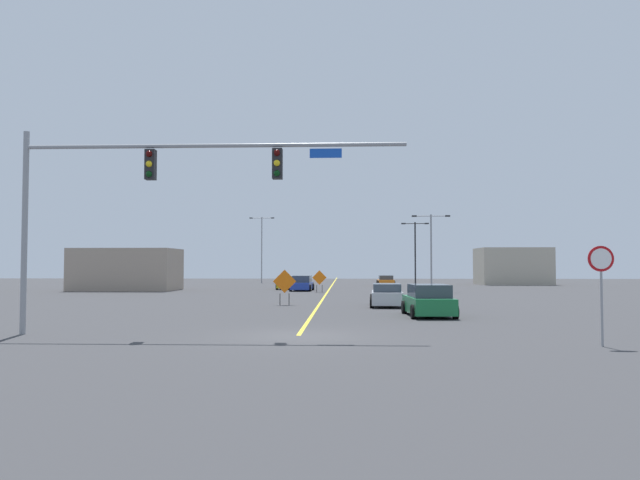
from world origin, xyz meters
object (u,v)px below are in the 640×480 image
object	(u,v)px
stop_sign	(601,276)
car_silver_near	(387,295)
car_orange_approaching	(386,281)
car_blue_far	(302,284)
construction_sign_right_shoulder	(285,283)
construction_sign_left_shoulder	(319,279)
car_green_passing	(429,301)
traffic_signal_assembly	(151,181)
street_lamp_mid_right	(415,249)
car_yellow_distant	(288,283)
street_lamp_far_right	(262,244)
street_lamp_far_left	(431,245)

from	to	relation	value
stop_sign	car_silver_near	world-z (taller)	stop_sign
car_orange_approaching	car_blue_far	distance (m)	16.86
car_blue_far	construction_sign_right_shoulder	bearing A→B (deg)	-88.85
car_silver_near	car_blue_far	world-z (taller)	car_blue_far
construction_sign_left_shoulder	car_green_passing	xyz separation A→B (m)	(6.20, -25.23, -0.51)
construction_sign_right_shoulder	traffic_signal_assembly	bearing A→B (deg)	-100.88
street_lamp_mid_right	car_green_passing	size ratio (longest dim) A/B	1.60
stop_sign	car_blue_far	distance (m)	40.73
construction_sign_right_shoulder	car_yellow_distant	distance (m)	24.60
street_lamp_far_right	construction_sign_left_shoulder	distance (m)	32.03
street_lamp_far_left	car_orange_approaching	bearing A→B (deg)	101.96
street_lamp_far_right	street_lamp_mid_right	xyz separation A→B (m)	(19.22, -19.43, -1.19)
car_yellow_distant	car_orange_approaching	bearing A→B (deg)	45.35
street_lamp_far_left	car_silver_near	distance (m)	21.94
street_lamp_far_right	car_green_passing	size ratio (longest dim) A/B	2.11
car_yellow_distant	car_blue_far	distance (m)	4.02
car_orange_approaching	construction_sign_right_shoulder	bearing A→B (deg)	-103.51
street_lamp_mid_right	car_yellow_distant	bearing A→B (deg)	-163.59
street_lamp_mid_right	car_blue_far	bearing A→B (deg)	-146.88
car_orange_approaching	car_silver_near	world-z (taller)	car_silver_near
street_lamp_far_right	car_green_passing	xyz separation A→B (m)	(15.62, -55.56, -4.68)
street_lamp_mid_right	car_blue_far	size ratio (longest dim) A/B	1.52
stop_sign	street_lamp_mid_right	xyz separation A→B (m)	(-0.02, 46.57, 2.12)
car_yellow_distant	car_green_passing	size ratio (longest dim) A/B	0.97
street_lamp_far_right	car_orange_approaching	xyz separation A→B (m)	(16.51, -12.65, -4.80)
car_yellow_distant	car_blue_far	world-z (taller)	car_blue_far
construction_sign_right_shoulder	car_orange_approaching	distance (m)	36.20
construction_sign_left_shoulder	car_orange_approaching	distance (m)	19.06
construction_sign_left_shoulder	car_yellow_distant	world-z (taller)	construction_sign_left_shoulder
street_lamp_mid_right	construction_sign_right_shoulder	size ratio (longest dim) A/B	3.30
car_blue_far	car_orange_approaching	bearing A→B (deg)	58.24
car_green_passing	car_orange_approaching	distance (m)	42.92
construction_sign_right_shoulder	car_blue_far	distance (m)	20.87
construction_sign_left_shoulder	construction_sign_right_shoulder	bearing A→B (deg)	-94.46
stop_sign	street_lamp_far_left	size ratio (longest dim) A/B	0.41
street_lamp_far_left	traffic_signal_assembly	bearing A→B (deg)	-112.32
street_lamp_far_left	street_lamp_mid_right	bearing A→B (deg)	93.43
construction_sign_left_shoulder	street_lamp_mid_right	bearing A→B (deg)	48.04
construction_sign_right_shoulder	car_silver_near	world-z (taller)	construction_sign_right_shoulder
car_blue_far	car_green_passing	bearing A→B (deg)	-74.38
street_lamp_far_left	construction_sign_right_shoulder	world-z (taller)	street_lamp_far_left
stop_sign	construction_sign_left_shoulder	size ratio (longest dim) A/B	1.51
street_lamp_far_right	construction_sign_right_shoulder	distance (m)	48.68
car_orange_approaching	street_lamp_far_left	bearing A→B (deg)	-78.04
traffic_signal_assembly	street_lamp_far_right	distance (m)	63.84
street_lamp_far_left	car_silver_near	xyz separation A→B (m)	(-5.58, -20.90, -3.66)
car_blue_far	street_lamp_far_left	bearing A→B (deg)	-3.91
construction_sign_right_shoulder	construction_sign_left_shoulder	size ratio (longest dim) A/B	1.09
street_lamp_far_right	street_lamp_far_left	distance (m)	34.12
stop_sign	construction_sign_right_shoulder	distance (m)	21.35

